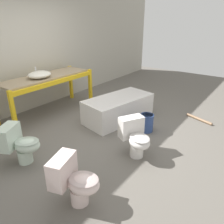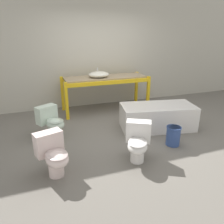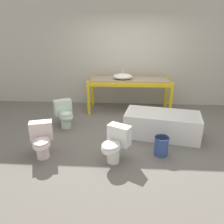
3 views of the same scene
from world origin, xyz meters
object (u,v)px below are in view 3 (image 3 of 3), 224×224
(toilet_far, at_px, (115,143))
(toilet_near, at_px, (65,113))
(bathtub_main, at_px, (162,123))
(toilet_extra, at_px, (42,140))
(sink_basin, at_px, (123,76))
(bucket_white, at_px, (161,146))

(toilet_far, bearing_deg, toilet_near, 161.35)
(bathtub_main, distance_m, toilet_extra, 2.41)
(toilet_extra, bearing_deg, toilet_far, -20.26)
(sink_basin, relative_size, toilet_far, 0.77)
(sink_basin, bearing_deg, toilet_near, -139.29)
(toilet_far, bearing_deg, toilet_extra, -154.21)
(bucket_white, bearing_deg, sink_basin, 108.60)
(bathtub_main, relative_size, toilet_far, 2.48)
(sink_basin, height_order, bucket_white, sink_basin)
(bathtub_main, xyz_separation_m, bucket_white, (-0.12, -0.75, -0.11))
(toilet_near, relative_size, toilet_far, 1.00)
(toilet_extra, bearing_deg, toilet_near, 68.65)
(sink_basin, distance_m, toilet_near, 1.81)
(sink_basin, bearing_deg, bucket_white, -71.40)
(sink_basin, xyz_separation_m, toilet_extra, (-1.37, -2.35, -0.63))
(sink_basin, relative_size, toilet_extra, 0.80)
(bathtub_main, height_order, toilet_extra, toilet_extra)
(toilet_near, distance_m, toilet_far, 1.77)
(toilet_extra, xyz_separation_m, bucket_white, (2.11, 0.16, -0.14))
(bathtub_main, bearing_deg, toilet_extra, -146.45)
(sink_basin, distance_m, toilet_far, 2.49)
(sink_basin, height_order, toilet_extra, sink_basin)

